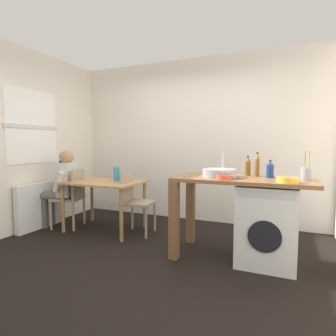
% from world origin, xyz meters
% --- Properties ---
extents(ground_plane, '(5.46, 5.46, 0.00)m').
position_xyz_m(ground_plane, '(0.00, 0.00, 0.00)').
color(ground_plane, black).
extents(wall_back, '(4.60, 0.10, 2.70)m').
position_xyz_m(wall_back, '(0.00, 1.75, 1.35)').
color(wall_back, silver).
rests_on(wall_back, ground_plane).
extents(wall_window_side, '(0.12, 3.80, 2.70)m').
position_xyz_m(wall_window_side, '(-2.15, 0.00, 1.35)').
color(wall_window_side, silver).
rests_on(wall_window_side, ground_plane).
extents(radiator, '(0.10, 0.80, 0.70)m').
position_xyz_m(radiator, '(-2.02, 0.30, 0.35)').
color(radiator, white).
rests_on(radiator, ground_plane).
extents(dining_table, '(1.10, 0.76, 0.74)m').
position_xyz_m(dining_table, '(-1.04, 0.62, 0.64)').
color(dining_table, tan).
rests_on(dining_table, ground_plane).
extents(chair_person_seat, '(0.49, 0.49, 0.90)m').
position_xyz_m(chair_person_seat, '(-1.59, 0.54, 0.51)').
color(chair_person_seat, gray).
rests_on(chair_person_seat, ground_plane).
extents(chair_opposite, '(0.44, 0.44, 0.90)m').
position_xyz_m(chair_opposite, '(-0.56, 0.66, 0.51)').
color(chair_opposite, gray).
rests_on(chair_opposite, ground_plane).
extents(seated_person, '(0.55, 0.54, 1.20)m').
position_xyz_m(seated_person, '(-1.74, 0.50, 0.67)').
color(seated_person, '#595651').
rests_on(seated_person, ground_plane).
extents(kitchen_counter, '(1.50, 0.68, 0.92)m').
position_xyz_m(kitchen_counter, '(0.80, 0.34, 0.76)').
color(kitchen_counter, brown).
rests_on(kitchen_counter, ground_plane).
extents(washing_machine, '(0.60, 0.61, 0.86)m').
position_xyz_m(washing_machine, '(1.27, 0.34, 0.43)').
color(washing_machine, silver).
rests_on(washing_machine, ground_plane).
extents(sink_basin, '(0.38, 0.38, 0.09)m').
position_xyz_m(sink_basin, '(0.74, 0.34, 0.97)').
color(sink_basin, '#9EA0A5').
rests_on(sink_basin, kitchen_counter).
extents(tap, '(0.02, 0.02, 0.28)m').
position_xyz_m(tap, '(0.74, 0.52, 1.06)').
color(tap, '#B2B2B7').
rests_on(tap, kitchen_counter).
extents(bottle_tall_green, '(0.07, 0.07, 0.23)m').
position_xyz_m(bottle_tall_green, '(1.02, 0.61, 1.03)').
color(bottle_tall_green, brown).
rests_on(bottle_tall_green, kitchen_counter).
extents(bottle_squat_brown, '(0.06, 0.06, 0.28)m').
position_xyz_m(bottle_squat_brown, '(1.13, 0.58, 1.05)').
color(bottle_squat_brown, brown).
rests_on(bottle_squat_brown, kitchen_counter).
extents(bottle_clear_small, '(0.08, 0.08, 0.20)m').
position_xyz_m(bottle_clear_small, '(1.28, 0.48, 1.01)').
color(bottle_clear_small, navy).
rests_on(bottle_clear_small, kitchen_counter).
extents(mixing_bowl, '(0.17, 0.17, 0.05)m').
position_xyz_m(mixing_bowl, '(0.84, 0.14, 0.95)').
color(mixing_bowl, '#D84C38').
rests_on(mixing_bowl, kitchen_counter).
extents(utensil_crock, '(0.11, 0.11, 0.30)m').
position_xyz_m(utensil_crock, '(1.64, 0.39, 0.99)').
color(utensil_crock, gray).
rests_on(utensil_crock, kitchen_counter).
extents(colander, '(0.20, 0.20, 0.06)m').
position_xyz_m(colander, '(1.46, 0.12, 0.95)').
color(colander, gold).
rests_on(colander, kitchen_counter).
extents(vase, '(0.09, 0.09, 0.21)m').
position_xyz_m(vase, '(-0.89, 0.72, 0.85)').
color(vase, teal).
rests_on(vase, dining_table).
extents(scissors, '(0.15, 0.06, 0.01)m').
position_xyz_m(scissors, '(0.96, 0.24, 0.92)').
color(scissors, '#B2B2B7').
rests_on(scissors, kitchen_counter).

